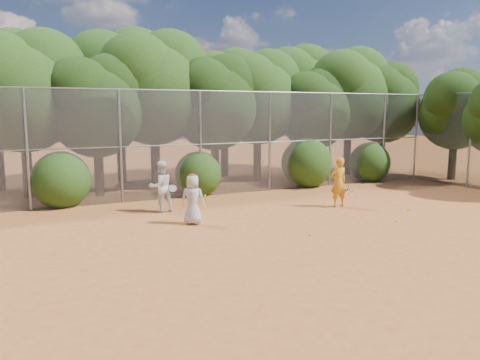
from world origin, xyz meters
TOP-DOWN VIEW (x-y plane):
  - ground at (0.00, 0.00)m, footprint 80.00×80.00m
  - fence_back at (-0.12, 6.00)m, footprint 20.05×0.09m
  - fence_side at (10.00, 3.00)m, footprint 0.09×6.09m
  - tree_1 at (-6.94, 8.54)m, footprint 4.64×4.03m
  - tree_2 at (-4.45, 7.83)m, footprint 3.99×3.47m
  - tree_3 at (-1.94, 8.84)m, footprint 4.89×4.26m
  - tree_4 at (0.55, 8.24)m, footprint 4.19×3.64m
  - tree_5 at (3.06, 9.04)m, footprint 4.51×3.92m
  - tree_6 at (5.55, 8.03)m, footprint 3.86×3.36m
  - tree_7 at (8.06, 8.64)m, footprint 4.77×4.14m
  - tree_8 at (10.05, 8.34)m, footprint 4.25×3.70m
  - tree_10 at (-2.93, 11.05)m, footprint 5.15×4.48m
  - tree_11 at (2.06, 10.64)m, footprint 4.64×4.03m
  - tree_12 at (6.56, 11.24)m, footprint 5.02×4.37m
  - tree_13 at (11.45, 5.03)m, footprint 3.86×3.36m
  - bush_0 at (-6.00, 6.30)m, footprint 2.00×2.00m
  - bush_1 at (-1.00, 6.30)m, footprint 1.80×1.80m
  - bush_2 at (4.00, 6.30)m, footprint 2.20×2.20m
  - bush_3 at (7.50, 6.30)m, footprint 1.90×1.90m
  - player_yellow at (2.51, 2.08)m, footprint 0.83×0.57m
  - player_teen at (-2.80, 1.90)m, footprint 0.85×0.80m
  - player_white at (-3.16, 3.91)m, footprint 0.92×0.79m
  - ball_0 at (2.05, 2.12)m, footprint 0.07×0.07m
  - ball_1 at (2.72, -0.46)m, footprint 0.07×0.07m
  - ball_2 at (4.26, 0.60)m, footprint 0.07×0.07m
  - ball_3 at (-0.46, -0.67)m, footprint 0.07×0.07m
  - ball_4 at (4.20, 3.12)m, footprint 0.07×0.07m

SIDE VIEW (x-z plane):
  - ground at x=0.00m, z-range 0.00..0.00m
  - ball_0 at x=2.05m, z-range 0.00..0.07m
  - ball_1 at x=2.72m, z-range 0.00..0.07m
  - ball_2 at x=4.26m, z-range 0.00..0.07m
  - ball_3 at x=-0.46m, z-range 0.00..0.07m
  - ball_4 at x=4.20m, z-range 0.00..0.07m
  - player_teen at x=-2.80m, z-range 0.00..1.48m
  - player_white at x=-3.16m, z-range 0.00..1.66m
  - player_yellow at x=2.51m, z-range 0.00..1.70m
  - bush_1 at x=-1.00m, z-range 0.00..1.80m
  - bush_3 at x=7.50m, z-range 0.00..1.90m
  - bush_0 at x=-6.00m, z-range 0.00..2.00m
  - bush_2 at x=4.00m, z-range 0.00..2.20m
  - fence_side at x=10.00m, z-range 0.04..4.06m
  - fence_back at x=-0.12m, z-range 0.04..4.06m
  - tree_6 at x=5.55m, z-range 0.82..6.11m
  - tree_13 at x=11.45m, z-range 0.82..6.11m
  - tree_2 at x=-4.45m, z-range 0.85..6.32m
  - tree_4 at x=0.55m, z-range 0.89..6.62m
  - tree_8 at x=10.05m, z-range 0.91..6.73m
  - tree_5 at x=3.06m, z-range 0.96..7.13m
  - tree_1 at x=-6.94m, z-range 0.99..7.34m
  - tree_11 at x=2.06m, z-range 0.99..7.34m
  - tree_7 at x=8.06m, z-range 1.02..7.54m
  - tree_3 at x=-1.94m, z-range 1.04..7.75m
  - tree_12 at x=6.56m, z-range 1.07..7.95m
  - tree_10 at x=-2.93m, z-range 1.10..8.16m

